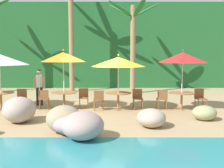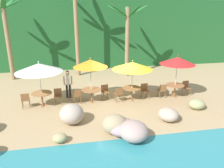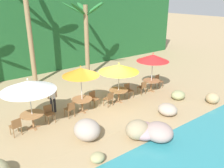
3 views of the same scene
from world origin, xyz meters
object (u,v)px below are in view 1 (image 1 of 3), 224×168
dining_table_white (0,95)px  dining_table_yellow (117,96)px  umbrella_orange (62,57)px  umbrella_yellow (118,62)px  chair_yellow_seaward (137,97)px  palm_tree_second (70,19)px  chair_orange_seaward (83,97)px  chair_yellow_inland (98,99)px  chair_orange_inland (43,98)px  chair_red_seaward (199,97)px  palm_tree_third (132,34)px  umbrella_red (182,58)px  dining_table_red (181,96)px  waiter_in_white (38,84)px  chair_red_inland (161,98)px  chair_white_seaward (20,97)px  dining_table_orange (63,95)px

dining_table_white → dining_table_yellow: bearing=-1.0°
umbrella_orange → umbrella_yellow: size_ratio=1.09×
chair_yellow_seaward → umbrella_yellow: bearing=-171.5°
umbrella_orange → umbrella_yellow: umbrella_orange is taller
palm_tree_second → umbrella_orange: bearing=-85.2°
chair_orange_seaward → chair_yellow_inland: bearing=-39.1°
chair_orange_inland → umbrella_orange: bearing=13.9°
umbrella_yellow → chair_yellow_seaward: umbrella_yellow is taller
chair_red_seaward → palm_tree_third: 6.35m
dining_table_yellow → umbrella_red: (2.72, 0.00, 1.62)m
dining_table_yellow → chair_yellow_seaward: (0.85, 0.13, -0.10)m
dining_table_yellow → chair_yellow_seaward: 0.86m
chair_yellow_inland → chair_red_seaward: size_ratio=1.00×
chair_orange_inland → dining_table_red: chair_orange_inland is taller
umbrella_red → chair_red_seaward: size_ratio=2.95×
chair_orange_seaward → chair_yellow_seaward: size_ratio=1.00×
chair_yellow_inland → waiter_in_white: bearing=156.7°
chair_yellow_inland → palm_tree_third: 6.38m
palm_tree_second → chair_orange_seaward: bearing=-76.7°
umbrella_orange → chair_orange_inland: bearing=-166.1°
umbrella_yellow → dining_table_red: (2.72, 0.00, -1.44)m
palm_tree_second → umbrella_red: bearing=-46.7°
dining_table_red → palm_tree_third: palm_tree_third is taller
dining_table_white → dining_table_red: 7.80m
chair_yellow_seaward → chair_red_seaward: same height
chair_yellow_seaward → chair_red_inland: same height
chair_orange_seaward → chair_red_inland: 3.42m
chair_white_seaward → dining_table_yellow: (4.23, -0.19, 0.10)m
dining_table_white → chair_orange_inland: 1.90m
dining_table_white → chair_yellow_inland: size_ratio=1.26×
dining_table_white → umbrella_red: bearing=-0.6°
chair_orange_inland → chair_yellow_seaward: 4.03m
umbrella_red → chair_red_seaward: 1.92m
dining_table_yellow → waiter_in_white: 3.80m
dining_table_white → dining_table_yellow: size_ratio=1.00×
dining_table_orange → umbrella_red: size_ratio=0.43×
chair_white_seaward → dining_table_yellow: chair_white_seaward is taller
palm_tree_second → dining_table_orange: bearing=-85.2°
umbrella_red → waiter_in_white: (-6.37, 1.01, -1.25)m
dining_table_orange → chair_orange_inland: 0.86m
dining_table_white → chair_orange_seaward: chair_orange_seaward is taller
umbrella_orange → chair_orange_inland: (-0.83, -0.21, -1.75)m
chair_yellow_inland → palm_tree_second: bearing=108.2°
chair_orange_seaward → waiter_in_white: waiter_in_white is taller
chair_orange_seaward → umbrella_yellow: 2.20m
umbrella_red → palm_tree_third: size_ratio=0.47×
chair_white_seaward → dining_table_orange: size_ratio=0.79×
chair_white_seaward → umbrella_orange: (1.87, -0.03, 1.75)m
dining_table_red → palm_tree_second: 9.03m
chair_yellow_inland → chair_yellow_seaward: bearing=11.2°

